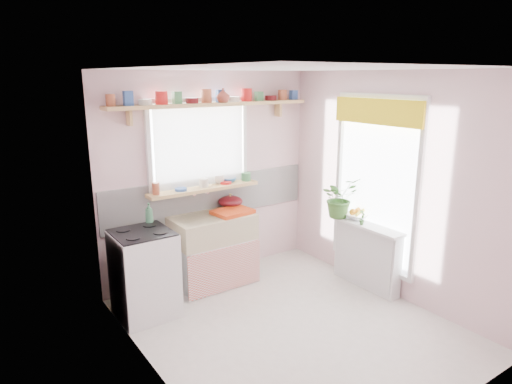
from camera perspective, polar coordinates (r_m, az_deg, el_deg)
room at (r=5.31m, az=4.36°, el=2.70°), size 3.20×3.20×3.20m
sink_unit at (r=5.49m, az=-5.37°, el=-7.17°), size 0.95×0.65×1.11m
cooker at (r=4.91m, az=-13.78°, el=-9.86°), size 0.58×0.58×0.93m
radiator_ledge at (r=5.57m, az=13.66°, el=-7.61°), size 0.22×0.95×0.78m
windowsill at (r=5.43m, az=-6.51°, el=0.41°), size 1.40×0.22×0.04m
pine_shelf at (r=5.35m, az=-5.32°, el=10.86°), size 2.52×0.24×0.04m
shelf_crockery at (r=5.34m, az=-5.34°, el=11.66°), size 2.47×0.11×0.12m
sill_crockery at (r=5.42m, az=-6.53°, el=1.20°), size 1.35×0.11×0.12m
dish_tray at (r=5.42m, az=-2.94°, el=-2.49°), size 0.48×0.38×0.04m
colander at (r=5.69m, az=-3.22°, el=-1.19°), size 0.32×0.32×0.14m
jade_plant at (r=5.57m, az=10.38°, el=-0.68°), size 0.46×0.40×0.49m
fruit_bowl at (r=5.59m, az=12.47°, el=-2.98°), size 0.28×0.28×0.07m
herb_pot at (r=5.36m, az=13.11°, el=-3.05°), size 0.12×0.10×0.19m
soap_bottle_sink at (r=5.68m, az=-3.22°, el=-1.03°), size 0.09×0.09×0.17m
sill_cup at (r=5.58m, az=-4.67°, el=1.60°), size 0.15×0.15×0.11m
sill_bowl at (r=5.66m, az=-3.38°, el=1.53°), size 0.22×0.22×0.05m
shelf_vase at (r=5.34m, az=-4.13°, el=11.96°), size 0.16×0.16×0.16m
cooker_bottle at (r=4.97m, az=-13.23°, el=-2.58°), size 0.09×0.09×0.22m
fruit at (r=5.58m, az=12.50°, el=-2.38°), size 0.20×0.14×0.10m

